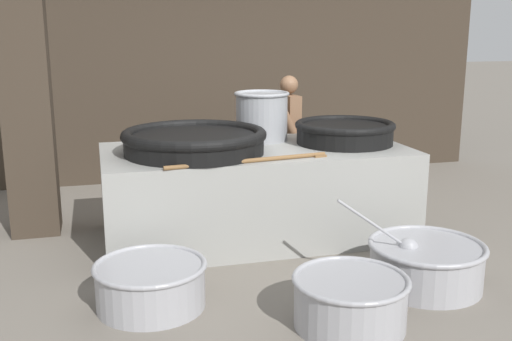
{
  "coord_description": "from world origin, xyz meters",
  "views": [
    {
      "loc": [
        -1.55,
        -5.73,
        2.09
      ],
      "look_at": [
        0.0,
        0.0,
        0.69
      ],
      "focal_mm": 42.0,
      "sensor_mm": 36.0,
      "label": 1
    }
  ],
  "objects_px": {
    "giant_wok_far": "(345,131)",
    "cook": "(288,135)",
    "prep_bowl_extra": "(350,299)",
    "stock_pot": "(262,115)",
    "giant_wok_near": "(194,140)",
    "prep_bowl_vegetables": "(426,262)",
    "prep_bowl_meat": "(151,283)"
  },
  "relations": [
    {
      "from": "giant_wok_far",
      "to": "cook",
      "type": "bearing_deg",
      "value": 104.91
    },
    {
      "from": "cook",
      "to": "prep_bowl_extra",
      "type": "relative_size",
      "value": 1.84
    },
    {
      "from": "stock_pot",
      "to": "prep_bowl_extra",
      "type": "relative_size",
      "value": 0.7
    },
    {
      "from": "giant_wok_near",
      "to": "prep_bowl_vegetables",
      "type": "xyz_separation_m",
      "value": [
        1.67,
        -1.52,
        -0.84
      ]
    },
    {
      "from": "prep_bowl_vegetables",
      "to": "prep_bowl_meat",
      "type": "xyz_separation_m",
      "value": [
        -2.25,
        0.21,
        -0.01
      ]
    },
    {
      "from": "prep_bowl_vegetables",
      "to": "prep_bowl_meat",
      "type": "bearing_deg",
      "value": 174.72
    },
    {
      "from": "giant_wok_far",
      "to": "stock_pot",
      "type": "height_order",
      "value": "stock_pot"
    },
    {
      "from": "prep_bowl_meat",
      "to": "prep_bowl_extra",
      "type": "height_order",
      "value": "prep_bowl_extra"
    },
    {
      "from": "giant_wok_near",
      "to": "cook",
      "type": "bearing_deg",
      "value": 41.02
    },
    {
      "from": "stock_pot",
      "to": "cook",
      "type": "relative_size",
      "value": 0.38
    },
    {
      "from": "giant_wok_near",
      "to": "giant_wok_far",
      "type": "height_order",
      "value": "giant_wok_near"
    },
    {
      "from": "prep_bowl_extra",
      "to": "prep_bowl_vegetables",
      "type": "bearing_deg",
      "value": 28.23
    },
    {
      "from": "giant_wok_far",
      "to": "giant_wok_near",
      "type": "bearing_deg",
      "value": -176.52
    },
    {
      "from": "prep_bowl_extra",
      "to": "prep_bowl_meat",
      "type": "bearing_deg",
      "value": 153.13
    },
    {
      "from": "stock_pot",
      "to": "prep_bowl_extra",
      "type": "height_order",
      "value": "stock_pot"
    },
    {
      "from": "prep_bowl_extra",
      "to": "giant_wok_far",
      "type": "bearing_deg",
      "value": 68.35
    },
    {
      "from": "giant_wok_far",
      "to": "stock_pot",
      "type": "xyz_separation_m",
      "value": [
        -0.79,
        0.42,
        0.14
      ]
    },
    {
      "from": "cook",
      "to": "stock_pot",
      "type": "bearing_deg",
      "value": 48.59
    },
    {
      "from": "cook",
      "to": "giant_wok_far",
      "type": "bearing_deg",
      "value": 101.88
    },
    {
      "from": "prep_bowl_extra",
      "to": "cook",
      "type": "bearing_deg",
      "value": 80.11
    },
    {
      "from": "prep_bowl_meat",
      "to": "prep_bowl_extra",
      "type": "bearing_deg",
      "value": -26.87
    },
    {
      "from": "prep_bowl_vegetables",
      "to": "prep_bowl_extra",
      "type": "relative_size",
      "value": 1.48
    },
    {
      "from": "giant_wok_near",
      "to": "stock_pot",
      "type": "xyz_separation_m",
      "value": [
        0.82,
        0.51,
        0.14
      ]
    },
    {
      "from": "giant_wok_far",
      "to": "stock_pot",
      "type": "bearing_deg",
      "value": 152.17
    },
    {
      "from": "cook",
      "to": "prep_bowl_meat",
      "type": "bearing_deg",
      "value": 49.28
    },
    {
      "from": "stock_pot",
      "to": "cook",
      "type": "distance_m",
      "value": 0.89
    },
    {
      "from": "prep_bowl_extra",
      "to": "stock_pot",
      "type": "bearing_deg",
      "value": 89.06
    },
    {
      "from": "giant_wok_near",
      "to": "prep_bowl_vegetables",
      "type": "bearing_deg",
      "value": -42.2
    },
    {
      "from": "giant_wok_near",
      "to": "prep_bowl_meat",
      "type": "xyz_separation_m",
      "value": [
        -0.58,
        -1.31,
        -0.85
      ]
    },
    {
      "from": "stock_pot",
      "to": "prep_bowl_vegetables",
      "type": "distance_m",
      "value": 2.41
    },
    {
      "from": "stock_pot",
      "to": "prep_bowl_vegetables",
      "type": "bearing_deg",
      "value": -67.28
    },
    {
      "from": "prep_bowl_vegetables",
      "to": "giant_wok_near",
      "type": "bearing_deg",
      "value": 137.8
    }
  ]
}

